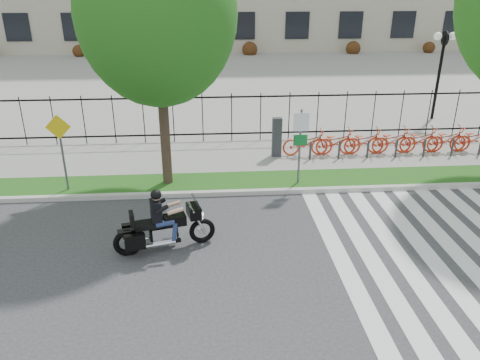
{
  "coord_description": "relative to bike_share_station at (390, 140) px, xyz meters",
  "views": [
    {
      "loc": [
        -1.02,
        -9.54,
        6.4
      ],
      "look_at": [
        -0.11,
        3.0,
        0.99
      ],
      "focal_mm": 35.0,
      "sensor_mm": 36.0,
      "label": 1
    }
  ],
  "objects": [
    {
      "name": "sign_pole_warning",
      "position": [
        -11.6,
        -2.62,
        1.08
      ],
      "size": [
        0.78,
        0.09,
        2.49
      ],
      "color": "#59595B",
      "rests_on": "grass_verge"
    },
    {
      "name": "lamp_post_right",
      "position": [
        3.96,
        4.8,
        2.54
      ],
      "size": [
        1.06,
        0.7,
        4.25
      ],
      "color": "black",
      "rests_on": "ground"
    },
    {
      "name": "sign_pole_regulatory",
      "position": [
        -4.09,
        -2.62,
        1.08
      ],
      "size": [
        0.5,
        0.09,
        2.5
      ],
      "color": "#59595B",
      "rests_on": "grass_verge"
    },
    {
      "name": "bike_share_station",
      "position": [
        0.0,
        0.0,
        0.0
      ],
      "size": [
        8.94,
        0.88,
        1.5
      ],
      "color": "#2D2D33",
      "rests_on": "sidewalk"
    },
    {
      "name": "sidewalk",
      "position": [
        -6.04,
        0.25,
        -0.59
      ],
      "size": [
        60.0,
        3.5,
        0.15
      ],
      "primitive_type": "cube",
      "color": "gray",
      "rests_on": "ground"
    },
    {
      "name": "iron_fence",
      "position": [
        -6.04,
        2.0,
        0.49
      ],
      "size": [
        30.0,
        0.06,
        2.0
      ],
      "primitive_type": null,
      "color": "black",
      "rests_on": "sidewalk"
    },
    {
      "name": "street_tree_1",
      "position": [
        -8.42,
        -2.25,
        4.81
      ],
      "size": [
        4.72,
        4.72,
        8.04
      ],
      "color": "#3C2820",
      "rests_on": "grass_verge"
    },
    {
      "name": "curb",
      "position": [
        -6.04,
        -3.1,
        -0.59
      ],
      "size": [
        60.0,
        0.2,
        0.15
      ],
      "primitive_type": "cube",
      "color": "#B6B5AC",
      "rests_on": "ground"
    },
    {
      "name": "grass_verge",
      "position": [
        -6.04,
        -2.25,
        -0.59
      ],
      "size": [
        60.0,
        1.5,
        0.15
      ],
      "primitive_type": "cube",
      "color": "#1C4D13",
      "rests_on": "ground"
    },
    {
      "name": "crosswalk_stripes",
      "position": [
        -1.21,
        -7.2,
        -0.66
      ],
      "size": [
        5.7,
        8.0,
        0.01
      ],
      "primitive_type": null,
      "color": "silver",
      "rests_on": "ground"
    },
    {
      "name": "motorcycle_rider",
      "position": [
        -8.22,
        -6.22,
        0.01
      ],
      "size": [
        2.58,
        1.12,
        2.03
      ],
      "color": "black",
      "rests_on": "ground"
    },
    {
      "name": "plaza",
      "position": [
        -6.04,
        17.8,
        -0.61
      ],
      "size": [
        80.0,
        34.0,
        0.1
      ],
      "primitive_type": "cube",
      "color": "gray",
      "rests_on": "ground"
    },
    {
      "name": "ground",
      "position": [
        -6.04,
        -7.2,
        -0.66
      ],
      "size": [
        120.0,
        120.0,
        0.0
      ],
      "primitive_type": "plane",
      "color": "#313133",
      "rests_on": "ground"
    }
  ]
}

